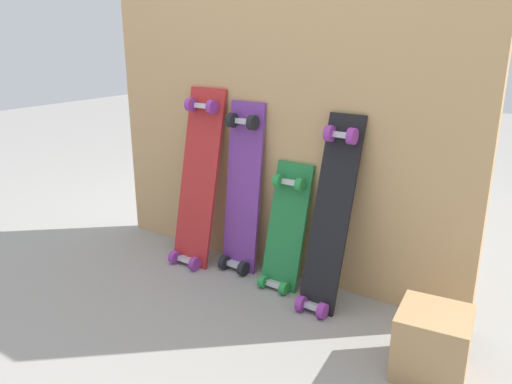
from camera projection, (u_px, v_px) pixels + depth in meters
The scene contains 7 objects.
ground_plane at pixel (264, 271), 2.48m from camera, with size 12.00×12.00×0.00m, color gray.
plywood_wall_panel at pixel (274, 116), 2.30m from camera, with size 1.88×0.04×1.50m, color tan.
skateboard_red at pixel (198, 184), 2.50m from camera, with size 0.21×0.27×0.92m.
skateboard_purple at pixel (242, 195), 2.41m from camera, with size 0.19×0.17×0.87m.
skateboard_green at pixel (285, 234), 2.29m from camera, with size 0.18×0.22×0.63m.
skateboard_black at pixel (330, 222), 2.09m from camera, with size 0.16×0.30×0.87m.
wooden_crate at pixel (432, 343), 1.71m from camera, with size 0.23×0.23×0.23m, color tan.
Camera 1 is at (1.25, -1.86, 1.12)m, focal length 35.67 mm.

